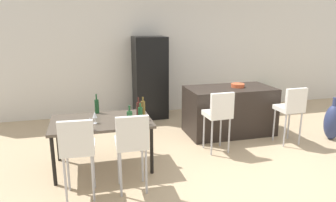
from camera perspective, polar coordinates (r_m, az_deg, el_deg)
The scene contains 19 objects.
ground_plane at distance 5.34m, azimuth 11.46°, elevation -9.70°, with size 10.00×10.00×0.00m, color tan.
back_wall at distance 7.69m, azimuth 2.03°, elevation 9.04°, with size 10.00×0.12×2.90m, color silver.
kitchen_island at distance 6.23m, azimuth 11.13°, elevation -1.70°, with size 1.67×0.89×0.92m, color black.
bar_chair_left at distance 5.20m, azimuth 9.31°, elevation -2.07°, with size 0.41×0.41×1.05m.
bar_chair_middle at distance 5.89m, azimuth 21.66°, elevation -0.97°, with size 0.41×0.41×1.05m.
dining_table at distance 4.71m, azimuth -12.09°, elevation -4.21°, with size 1.45×0.93×0.74m.
dining_chair_near at distance 3.92m, azimuth -16.26°, elevation -7.93°, with size 0.42×0.42×1.05m.
dining_chair_far at distance 3.95m, azimuth -6.65°, elevation -7.26°, with size 0.41×0.41×1.05m.
wine_bottle_corner at distance 4.36m, azimuth -7.04°, elevation -3.12°, with size 0.08×0.08×0.29m.
wine_bottle_right at distance 4.76m, azimuth -4.60°, elevation -1.37°, with size 0.07×0.07×0.30m.
wine_bottle_left at distance 4.42m, azimuth -5.08°, elevation -2.62°, with size 0.07×0.07×0.30m.
wine_bottle_end at distance 4.62m, azimuth -5.42°, elevation -1.73°, with size 0.06×0.06×0.33m.
wine_bottle_near at distance 5.04m, azimuth -12.93°, elevation -0.90°, with size 0.07×0.07×0.31m.
wine_glass_middle at distance 4.53m, azimuth -13.28°, elevation -2.52°, with size 0.07×0.07×0.17m.
wine_glass_far at distance 4.27m, azimuth -14.13°, elevation -3.61°, with size 0.07×0.07×0.17m.
refrigerator at distance 7.13m, azimuth -3.35°, elevation 4.32°, with size 0.72×0.68×1.84m, color black.
fruit_bowl at distance 6.18m, azimuth 12.67°, elevation 2.81°, with size 0.26×0.26×0.07m, color #C6512D.
floor_vase at distance 6.57m, azimuth 27.96°, elevation -3.39°, with size 0.31×0.31×0.80m.
potted_plant at distance 8.49m, azimuth 18.42°, elevation 0.97°, with size 0.33×0.33×0.54m.
Camera 1 is at (-2.26, -4.34, 2.14)m, focal length 33.24 mm.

